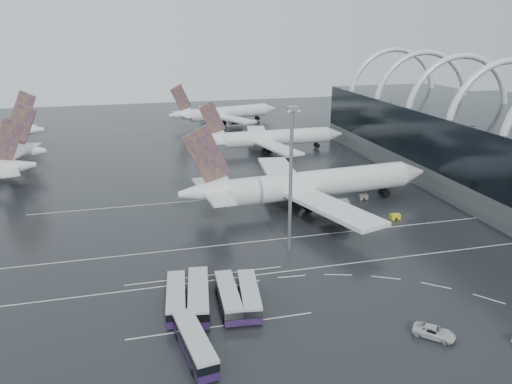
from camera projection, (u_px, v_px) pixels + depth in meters
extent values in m
plane|color=black|center=(331.00, 261.00, 94.27)|extent=(420.00, 420.00, 0.00)
torus|color=white|center=(503.00, 124.00, 127.92)|extent=(33.80, 1.80, 33.80)
torus|color=white|center=(457.00, 112.00, 145.35)|extent=(33.80, 1.80, 33.80)
torus|color=white|center=(421.00, 103.00, 162.78)|extent=(33.80, 1.80, 33.80)
torus|color=white|center=(392.00, 95.00, 180.21)|extent=(33.80, 1.80, 33.80)
cube|color=silver|center=(335.00, 265.00, 92.43)|extent=(120.00, 0.25, 0.01)
cube|color=silver|center=(309.00, 236.00, 105.28)|extent=(120.00, 0.25, 0.01)
cube|color=silver|center=(272.00, 194.00, 130.96)|extent=(120.00, 0.25, 0.01)
cube|color=silver|center=(222.00, 326.00, 73.91)|extent=(28.00, 0.25, 0.01)
cube|color=silver|center=(205.00, 276.00, 88.59)|extent=(28.00, 0.25, 0.01)
cylinder|color=white|center=(319.00, 183.00, 121.12)|extent=(47.16, 10.95, 6.49)
cone|color=white|center=(411.00, 173.00, 129.77)|extent=(7.31, 7.11, 6.49)
cone|color=white|center=(203.00, 192.00, 111.38)|extent=(11.77, 7.54, 6.49)
cube|color=#381762|center=(207.00, 156.00, 109.09)|extent=(10.80, 1.70, 13.76)
cube|color=white|center=(213.00, 191.00, 112.11)|extent=(6.95, 20.54, 0.56)
cube|color=white|center=(330.00, 207.00, 107.42)|extent=(15.89, 29.05, 0.90)
cube|color=white|center=(280.00, 172.00, 132.34)|extent=(10.95, 28.69, 0.90)
cylinder|color=gray|center=(335.00, 208.00, 112.64)|extent=(6.49, 4.38, 3.81)
cylinder|color=gray|center=(298.00, 183.00, 130.59)|extent=(6.49, 4.38, 3.81)
cube|color=black|center=(302.00, 203.00, 121.10)|extent=(14.06, 8.42, 2.46)
cylinder|color=white|center=(277.00, 138.00, 174.15)|extent=(37.94, 6.23, 5.44)
cone|color=white|center=(334.00, 134.00, 179.71)|extent=(5.74, 5.56, 5.44)
cone|color=white|center=(210.00, 139.00, 167.82)|extent=(9.50, 5.64, 5.44)
cube|color=#381762|center=(212.00, 118.00, 165.84)|extent=(9.05, 0.75, 11.54)
cube|color=white|center=(216.00, 139.00, 168.30)|extent=(4.57, 16.98, 0.47)
cube|color=white|center=(277.00, 147.00, 162.67)|extent=(11.75, 24.34, 0.75)
cube|color=white|center=(257.00, 133.00, 184.08)|extent=(10.85, 24.28, 0.75)
cylinder|color=gray|center=(282.00, 150.00, 166.93)|extent=(5.23, 3.30, 3.19)
cylinder|color=gray|center=(267.00, 139.00, 182.34)|extent=(5.23, 3.30, 3.19)
cube|color=black|center=(266.00, 149.00, 174.40)|extent=(11.38, 6.24, 2.06)
cylinder|color=white|center=(229.00, 112.00, 222.97)|extent=(37.09, 14.57, 5.50)
cone|color=white|center=(270.00, 109.00, 232.74)|extent=(6.89, 6.75, 5.50)
cone|color=white|center=(180.00, 115.00, 212.02)|extent=(10.56, 7.70, 5.50)
cube|color=#381762|center=(181.00, 98.00, 210.21)|extent=(8.99, 2.84, 11.67)
cube|color=white|center=(184.00, 114.00, 212.89)|extent=(8.41, 17.60, 0.47)
cube|color=white|center=(233.00, 119.00, 211.58)|extent=(16.53, 24.19, 0.76)
cube|color=white|center=(210.00, 111.00, 231.24)|extent=(7.67, 23.99, 0.76)
cylinder|color=gray|center=(235.00, 121.00, 216.18)|extent=(5.86, 4.43, 3.23)
cylinder|color=gray|center=(219.00, 115.00, 230.34)|extent=(5.86, 4.43, 3.23)
cube|color=black|center=(221.00, 122.00, 222.44)|extent=(12.54, 8.73, 2.09)
cone|color=white|center=(16.00, 167.00, 133.76)|extent=(11.11, 8.12, 5.78)
cube|color=#381762|center=(8.00, 140.00, 130.94)|extent=(9.45, 3.01, 12.26)
cube|color=white|center=(8.00, 168.00, 132.84)|extent=(8.88, 18.50, 0.50)
cone|color=white|center=(28.00, 151.00, 148.32)|extent=(11.96, 8.59, 6.27)
cube|color=#381762|center=(21.00, 124.00, 145.74)|extent=(10.29, 3.02, 13.29)
cube|color=white|center=(21.00, 151.00, 148.28)|extent=(9.20, 20.06, 0.54)
cone|color=white|center=(29.00, 130.00, 178.85)|extent=(11.12, 7.31, 6.06)
cube|color=#381762|center=(23.00, 108.00, 176.25)|extent=(10.06, 1.87, 12.84)
cube|color=white|center=(23.00, 130.00, 178.60)|extent=(7.00, 19.24, 0.52)
cube|color=#27133B|center=(176.00, 302.00, 78.42)|extent=(4.23, 13.01, 1.08)
cube|color=black|center=(176.00, 296.00, 78.04)|extent=(4.26, 12.76, 1.28)
cube|color=#BABABE|center=(176.00, 291.00, 77.77)|extent=(4.23, 13.01, 0.44)
cylinder|color=black|center=(186.00, 318.00, 74.90)|extent=(0.45, 1.01, 0.98)
cylinder|color=black|center=(167.00, 320.00, 74.53)|extent=(0.45, 1.01, 0.98)
cylinder|color=black|center=(185.00, 291.00, 82.56)|extent=(0.45, 1.01, 0.98)
cylinder|color=black|center=(168.00, 292.00, 82.19)|extent=(0.45, 1.01, 0.98)
cube|color=#27133B|center=(199.00, 301.00, 78.54)|extent=(5.04, 14.32, 1.19)
cube|color=black|center=(198.00, 294.00, 78.13)|extent=(5.07, 14.05, 1.40)
cube|color=#BABABE|center=(198.00, 289.00, 77.83)|extent=(5.04, 14.32, 0.49)
cylinder|color=black|center=(209.00, 319.00, 74.62)|extent=(0.52, 1.12, 1.08)
cylinder|color=black|center=(189.00, 320.00, 74.30)|extent=(0.52, 1.12, 1.08)
cylinder|color=black|center=(208.00, 289.00, 83.06)|extent=(0.52, 1.12, 1.08)
cylinder|color=black|center=(190.00, 290.00, 82.74)|extent=(0.52, 1.12, 1.08)
cube|color=#27133B|center=(228.00, 301.00, 78.74)|extent=(3.50, 12.78, 1.07)
cube|color=black|center=(228.00, 295.00, 78.36)|extent=(3.54, 12.53, 1.26)
cube|color=#BABABE|center=(228.00, 290.00, 78.09)|extent=(3.50, 12.78, 0.44)
cylinder|color=black|center=(241.00, 317.00, 75.35)|extent=(0.39, 0.99, 0.97)
cylinder|color=black|center=(223.00, 319.00, 74.85)|extent=(0.39, 0.99, 0.97)
cylinder|color=black|center=(233.00, 290.00, 82.87)|extent=(0.39, 0.99, 0.97)
cylinder|color=black|center=(217.00, 292.00, 82.37)|extent=(0.39, 0.99, 0.97)
cube|color=#27133B|center=(249.00, 300.00, 79.14)|extent=(4.46, 12.73, 1.06)
cube|color=black|center=(249.00, 294.00, 78.78)|extent=(4.48, 12.49, 1.25)
cube|color=#BABABE|center=(249.00, 289.00, 78.51)|extent=(4.46, 12.73, 0.43)
cylinder|color=black|center=(261.00, 315.00, 75.66)|extent=(0.46, 1.00, 0.96)
cylinder|color=black|center=(243.00, 317.00, 75.37)|extent=(0.46, 1.00, 0.96)
cylinder|color=black|center=(255.00, 289.00, 83.17)|extent=(0.46, 1.00, 0.96)
cylinder|color=black|center=(239.00, 290.00, 82.88)|extent=(0.46, 1.00, 0.96)
cube|color=#27133B|center=(195.00, 349.00, 67.19)|extent=(4.72, 13.36, 1.11)
cube|color=black|center=(194.00, 341.00, 66.80)|extent=(4.74, 13.10, 1.31)
cube|color=#BABABE|center=(194.00, 336.00, 66.52)|extent=(4.72, 13.36, 0.45)
cylinder|color=black|center=(214.00, 368.00, 64.16)|extent=(0.49, 1.05, 1.01)
cylinder|color=black|center=(193.00, 373.00, 63.15)|extent=(0.49, 1.05, 1.01)
cylinder|color=black|center=(196.00, 332.00, 71.49)|extent=(0.49, 1.05, 1.01)
cylinder|color=black|center=(177.00, 337.00, 70.47)|extent=(0.49, 1.05, 1.01)
imported|color=silver|center=(434.00, 332.00, 71.04)|extent=(6.14, 6.04, 1.64)
cylinder|color=gray|center=(291.00, 183.00, 94.40)|extent=(0.69, 0.69, 27.70)
cube|color=gray|center=(292.00, 108.00, 89.87)|extent=(2.18, 2.18, 0.79)
cube|color=white|center=(292.00, 110.00, 89.97)|extent=(1.98, 1.98, 0.40)
cube|color=yellow|center=(395.00, 217.00, 114.09)|extent=(2.20, 1.30, 1.20)
cube|color=slate|center=(363.00, 197.00, 127.09)|extent=(2.26, 1.34, 1.23)
cube|color=yellow|center=(320.00, 194.00, 129.22)|extent=(2.08, 1.23, 1.13)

